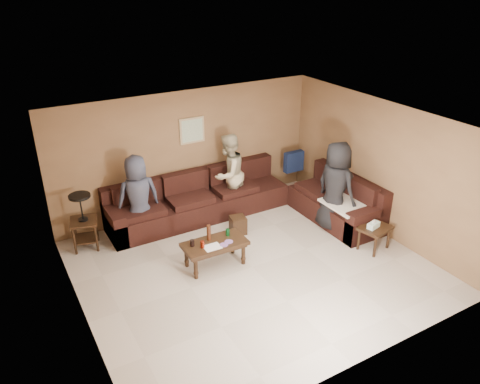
{
  "coord_description": "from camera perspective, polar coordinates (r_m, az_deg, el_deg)",
  "views": [
    {
      "loc": [
        -3.47,
        -5.6,
        4.58
      ],
      "look_at": [
        0.25,
        0.85,
        1.0
      ],
      "focal_mm": 35.0,
      "sensor_mm": 36.0,
      "label": 1
    }
  ],
  "objects": [
    {
      "name": "side_table_right",
      "position": [
        8.64,
        16.08,
        -4.47
      ],
      "size": [
        0.62,
        0.55,
        0.59
      ],
      "rotation": [
        0.0,
        0.0,
        0.23
      ],
      "color": "black",
      "rests_on": "ground"
    },
    {
      "name": "waste_bin",
      "position": [
        8.9,
        -0.24,
        -4.04
      ],
      "size": [
        0.33,
        0.33,
        0.34
      ],
      "primitive_type": "cube",
      "rotation": [
        0.0,
        0.0,
        -0.18
      ],
      "color": "black",
      "rests_on": "ground"
    },
    {
      "name": "wall_art",
      "position": [
        9.29,
        -5.87,
        7.48
      ],
      "size": [
        0.52,
        0.04,
        0.52
      ],
      "color": "tan",
      "rests_on": "ground"
    },
    {
      "name": "coffee_table",
      "position": [
        7.88,
        -3.13,
        -6.56
      ],
      "size": [
        1.09,
        0.56,
        0.73
      ],
      "rotation": [
        0.0,
        0.0,
        -0.02
      ],
      "color": "black",
      "rests_on": "ground"
    },
    {
      "name": "person_left",
      "position": [
        8.72,
        -12.28,
        -0.62
      ],
      "size": [
        0.81,
        0.56,
        1.6
      ],
      "primitive_type": "imported",
      "rotation": [
        0.0,
        0.0,
        3.08
      ],
      "color": "#333647",
      "rests_on": "ground"
    },
    {
      "name": "person_middle",
      "position": [
        9.42,
        -1.42,
        2.22
      ],
      "size": [
        1.01,
        0.93,
        1.66
      ],
      "primitive_type": "imported",
      "rotation": [
        0.0,
        0.0,
        3.63
      ],
      "color": "tan",
      "rests_on": "ground"
    },
    {
      "name": "room",
      "position": [
        7.21,
        1.65,
        1.78
      ],
      "size": [
        5.6,
        5.5,
        2.5
      ],
      "color": "#B9AC9D",
      "rests_on": "ground"
    },
    {
      "name": "sectional_sofa",
      "position": [
        9.33,
        0.96,
        -1.44
      ],
      "size": [
        4.65,
        2.9,
        0.97
      ],
      "color": "black",
      "rests_on": "ground"
    },
    {
      "name": "end_table_left",
      "position": [
        8.72,
        -18.55,
        -3.31
      ],
      "size": [
        0.56,
        0.56,
        1.05
      ],
      "rotation": [
        0.0,
        0.0,
        -0.25
      ],
      "color": "black",
      "rests_on": "ground"
    },
    {
      "name": "person_right",
      "position": [
        8.93,
        11.58,
        0.64
      ],
      "size": [
        0.67,
        0.93,
        1.76
      ],
      "primitive_type": "imported",
      "rotation": [
        0.0,
        0.0,
        1.7
      ],
      "color": "black",
      "rests_on": "ground"
    }
  ]
}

